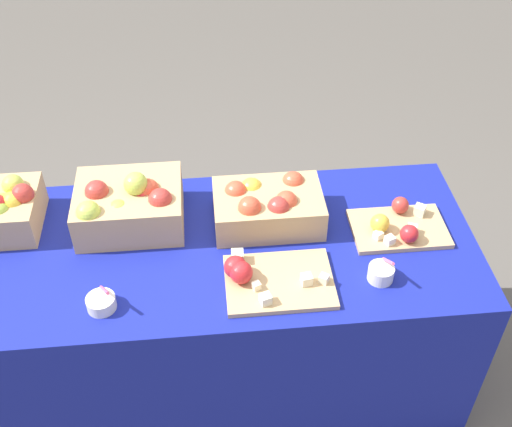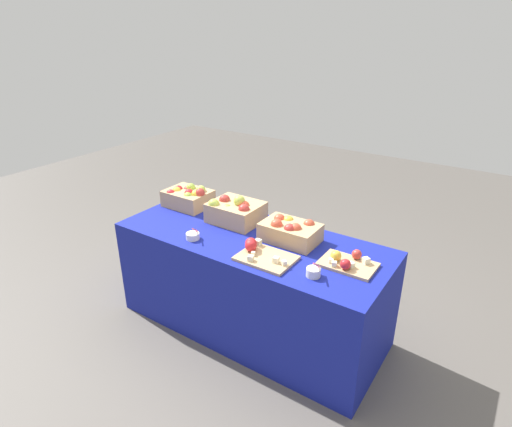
{
  "view_description": "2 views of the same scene",
  "coord_description": "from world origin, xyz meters",
  "px_view_note": "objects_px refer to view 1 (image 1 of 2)",
  "views": [
    {
      "loc": [
        0.04,
        -1.57,
        2.27
      ],
      "look_at": [
        0.2,
        0.06,
        0.82
      ],
      "focal_mm": 44.62,
      "sensor_mm": 36.0,
      "label": 1
    },
    {
      "loc": [
        1.46,
        -2.13,
        2.07
      ],
      "look_at": [
        0.06,
        -0.04,
        0.95
      ],
      "focal_mm": 29.87,
      "sensor_mm": 36.0,
      "label": 2
    }
  ],
  "objects_px": {
    "cutting_board_front": "(266,277)",
    "sample_bowl_near": "(101,302)",
    "apple_crate_middle": "(129,204)",
    "sample_bowl_mid": "(381,273)",
    "apple_crate_right": "(268,206)",
    "cutting_board_back": "(398,226)"
  },
  "relations": [
    {
      "from": "apple_crate_middle",
      "to": "sample_bowl_mid",
      "type": "height_order",
      "value": "apple_crate_middle"
    },
    {
      "from": "apple_crate_middle",
      "to": "sample_bowl_mid",
      "type": "xyz_separation_m",
      "value": [
        0.81,
        -0.35,
        -0.06
      ]
    },
    {
      "from": "sample_bowl_mid",
      "to": "apple_crate_right",
      "type": "bearing_deg",
      "value": 136.85
    },
    {
      "from": "cutting_board_back",
      "to": "apple_crate_right",
      "type": "bearing_deg",
      "value": 167.9
    },
    {
      "from": "apple_crate_middle",
      "to": "sample_bowl_near",
      "type": "xyz_separation_m",
      "value": [
        -0.07,
        -0.39,
        -0.06
      ]
    },
    {
      "from": "apple_crate_right",
      "to": "sample_bowl_near",
      "type": "relative_size",
      "value": 3.64
    },
    {
      "from": "sample_bowl_mid",
      "to": "cutting_board_back",
      "type": "bearing_deg",
      "value": 62.13
    },
    {
      "from": "apple_crate_middle",
      "to": "cutting_board_back",
      "type": "height_order",
      "value": "apple_crate_middle"
    },
    {
      "from": "apple_crate_middle",
      "to": "cutting_board_back",
      "type": "xyz_separation_m",
      "value": [
        0.93,
        -0.14,
        -0.06
      ]
    },
    {
      "from": "apple_crate_right",
      "to": "cutting_board_front",
      "type": "height_order",
      "value": "apple_crate_right"
    },
    {
      "from": "apple_crate_right",
      "to": "cutting_board_back",
      "type": "distance_m",
      "value": 0.46
    },
    {
      "from": "cutting_board_front",
      "to": "apple_crate_middle",
      "type": "bearing_deg",
      "value": 142.86
    },
    {
      "from": "apple_crate_middle",
      "to": "sample_bowl_near",
      "type": "height_order",
      "value": "apple_crate_middle"
    },
    {
      "from": "apple_crate_middle",
      "to": "cutting_board_front",
      "type": "relative_size",
      "value": 1.06
    },
    {
      "from": "apple_crate_middle",
      "to": "sample_bowl_near",
      "type": "bearing_deg",
      "value": -100.83
    },
    {
      "from": "cutting_board_back",
      "to": "sample_bowl_near",
      "type": "height_order",
      "value": "sample_bowl_near"
    },
    {
      "from": "cutting_board_front",
      "to": "sample_bowl_near",
      "type": "xyz_separation_m",
      "value": [
        -0.52,
        -0.05,
        -0.0
      ]
    },
    {
      "from": "apple_crate_middle",
      "to": "apple_crate_right",
      "type": "xyz_separation_m",
      "value": [
        0.48,
        -0.04,
        -0.01
      ]
    },
    {
      "from": "cutting_board_back",
      "to": "sample_bowl_mid",
      "type": "bearing_deg",
      "value": -117.87
    },
    {
      "from": "apple_crate_right",
      "to": "cutting_board_back",
      "type": "bearing_deg",
      "value": -12.1
    },
    {
      "from": "apple_crate_right",
      "to": "sample_bowl_mid",
      "type": "relative_size",
      "value": 3.27
    },
    {
      "from": "apple_crate_right",
      "to": "apple_crate_middle",
      "type": "bearing_deg",
      "value": 175.25
    }
  ]
}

